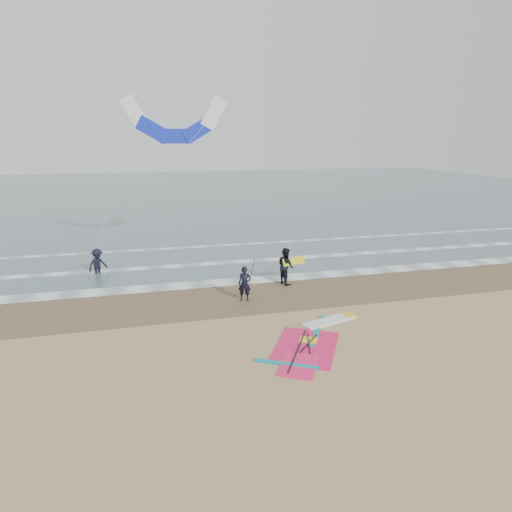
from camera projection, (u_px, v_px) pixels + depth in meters
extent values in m
plane|color=tan|center=(317.00, 347.00, 16.46)|extent=(120.00, 120.00, 0.00)
cube|color=#47605E|center=(183.00, 193.00, 61.40)|extent=(120.00, 80.00, 0.02)
cube|color=brown|center=(271.00, 293.00, 22.08)|extent=(120.00, 5.00, 0.01)
cube|color=white|center=(259.00, 280.00, 24.13)|extent=(120.00, 1.20, 0.02)
cube|color=white|center=(243.00, 261.00, 27.69)|extent=(120.00, 0.70, 0.02)
cube|color=white|center=(229.00, 245.00, 31.91)|extent=(120.00, 0.50, 0.01)
cube|color=white|center=(329.00, 321.00, 18.61)|extent=(2.44, 1.30, 0.11)
cube|color=yellow|center=(349.00, 316.00, 19.18)|extent=(0.58, 0.67, 0.12)
cube|color=#F61F5D|center=(306.00, 347.00, 16.42)|extent=(3.33, 3.68, 0.04)
cube|color=#F61F5D|center=(299.00, 365.00, 15.09)|extent=(1.84, 2.05, 0.04)
cube|color=#0C8C99|center=(317.00, 330.00, 17.81)|extent=(1.70, 2.74, 0.05)
cube|color=#0C8C99|center=(286.00, 364.00, 15.18)|extent=(2.00, 1.27, 0.05)
cube|color=yellow|center=(308.00, 340.00, 16.94)|extent=(0.86, 0.83, 0.05)
cylinder|color=black|center=(298.00, 350.00, 16.15)|extent=(1.76, 2.99, 0.06)
cylinder|color=black|center=(309.00, 343.00, 16.64)|extent=(1.17, 1.30, 0.04)
cylinder|color=black|center=(309.00, 343.00, 16.64)|extent=(0.57, 1.64, 0.04)
imported|color=black|center=(245.00, 284.00, 20.94)|extent=(0.69, 0.56, 1.63)
imported|color=black|center=(286.00, 266.00, 23.35)|extent=(0.93, 1.07, 1.90)
imported|color=black|center=(97.00, 258.00, 25.02)|extent=(1.31, 1.24, 1.78)
cylinder|color=black|center=(251.00, 275.00, 20.91)|extent=(0.17, 0.86, 1.82)
cube|color=yellow|center=(294.00, 261.00, 23.29)|extent=(1.30, 0.51, 0.39)
cube|color=white|center=(135.00, 112.00, 26.52)|extent=(1.70, 0.14, 2.08)
cube|color=#1228C0|center=(153.00, 130.00, 27.01)|extent=(2.08, 0.14, 1.70)
cube|color=#1228C0|center=(176.00, 136.00, 27.42)|extent=(1.90, 0.14, 0.87)
cube|color=#1228C0|center=(198.00, 130.00, 27.66)|extent=(2.08, 0.14, 1.70)
cube|color=white|center=(214.00, 113.00, 27.65)|extent=(1.70, 0.14, 2.08)
cylinder|color=beige|center=(116.00, 180.00, 25.73)|extent=(2.53, 3.08, 7.56)
cylinder|color=beige|center=(158.00, 180.00, 26.30)|extent=(7.20, 3.08, 7.56)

